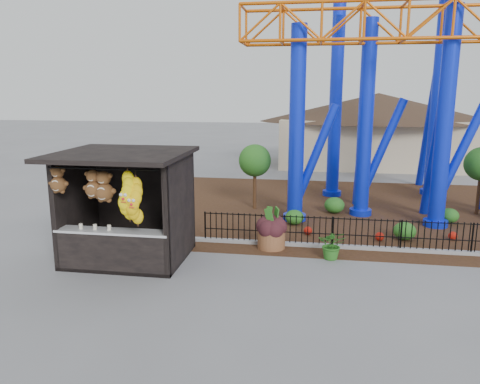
# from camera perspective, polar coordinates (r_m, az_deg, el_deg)

# --- Properties ---
(ground) EXTENTS (120.00, 120.00, 0.00)m
(ground) POSITION_cam_1_polar(r_m,az_deg,el_deg) (12.13, -1.96, -10.75)
(ground) COLOR slate
(ground) RESTS_ON ground
(mulch_bed) EXTENTS (18.00, 12.00, 0.02)m
(mulch_bed) POSITION_cam_1_polar(r_m,az_deg,el_deg) (19.62, 14.24, -2.09)
(mulch_bed) COLOR #331E11
(mulch_bed) RESTS_ON ground
(curb) EXTENTS (18.00, 0.18, 0.12)m
(curb) POSITION_cam_1_polar(r_m,az_deg,el_deg) (14.83, 15.85, -6.63)
(curb) COLOR gray
(curb) RESTS_ON ground
(prize_booth) EXTENTS (3.50, 3.40, 3.12)m
(prize_booth) POSITION_cam_1_polar(r_m,az_deg,el_deg) (13.33, -13.98, -2.02)
(prize_booth) COLOR black
(prize_booth) RESTS_ON ground
(picket_fence) EXTENTS (12.20, 0.06, 1.00)m
(picket_fence) POSITION_cam_1_polar(r_m,az_deg,el_deg) (14.83, 19.41, -5.08)
(picket_fence) COLOR black
(picket_fence) RESTS_ON ground
(roller_coaster) EXTENTS (11.00, 6.37, 10.82)m
(roller_coaster) POSITION_cam_1_polar(r_m,az_deg,el_deg) (19.48, 18.63, 16.65)
(roller_coaster) COLOR #0D25E1
(roller_coaster) RESTS_ON ground
(terracotta_planter) EXTENTS (1.06, 1.06, 0.57)m
(terracotta_planter) POSITION_cam_1_polar(r_m,az_deg,el_deg) (14.42, 3.83, -5.78)
(terracotta_planter) COLOR brown
(terracotta_planter) RESTS_ON ground
(planter_foliage) EXTENTS (0.70, 0.70, 0.64)m
(planter_foliage) POSITION_cam_1_polar(r_m,az_deg,el_deg) (14.24, 3.87, -3.47)
(planter_foliage) COLOR black
(planter_foliage) RESTS_ON terracotta_planter
(potted_plant) EXTENTS (0.85, 0.76, 0.87)m
(potted_plant) POSITION_cam_1_polar(r_m,az_deg,el_deg) (13.70, 11.20, -6.29)
(potted_plant) COLOR #245D1B
(potted_plant) RESTS_ON ground
(landscaping) EXTENTS (7.76, 4.14, 0.63)m
(landscaping) POSITION_cam_1_polar(r_m,az_deg,el_deg) (17.46, 16.72, -3.06)
(landscaping) COLOR #235A1A
(landscaping) RESTS_ON mulch_bed
(pavilion) EXTENTS (15.00, 15.00, 4.80)m
(pavilion) POSITION_cam_1_polar(r_m,az_deg,el_deg) (31.23, 16.41, 8.68)
(pavilion) COLOR #BFAD8C
(pavilion) RESTS_ON ground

